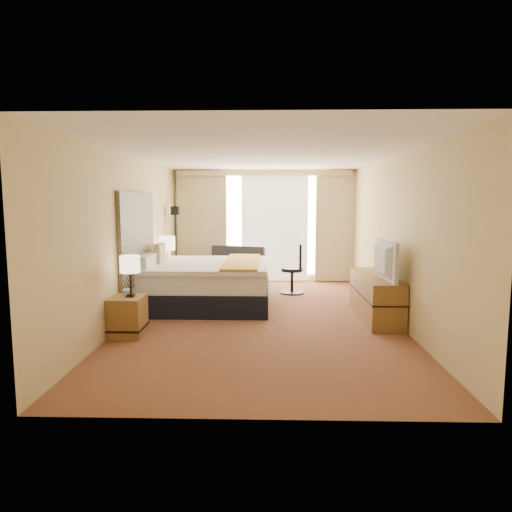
{
  "coord_description": "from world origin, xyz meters",
  "views": [
    {
      "loc": [
        0.1,
        -7.25,
        1.88
      ],
      "look_at": [
        -0.11,
        0.4,
        0.96
      ],
      "focal_mm": 32.0,
      "sensor_mm": 36.0,
      "label": 1
    }
  ],
  "objects_px": {
    "nightstand_right": "(167,284)",
    "desk_chair": "(295,271)",
    "nightstand_left": "(128,316)",
    "lamp_right": "(167,244)",
    "loveseat": "(235,272)",
    "television": "(379,260)",
    "bed": "(204,283)",
    "lamp_left": "(130,265)",
    "floor_lamp": "(176,230)",
    "media_dresser": "(376,297)"
  },
  "relations": [
    {
      "from": "loveseat",
      "to": "bed",
      "type": "bearing_deg",
      "value": -84.31
    },
    {
      "from": "loveseat",
      "to": "floor_lamp",
      "type": "relative_size",
      "value": 0.86
    },
    {
      "from": "lamp_left",
      "to": "floor_lamp",
      "type": "bearing_deg",
      "value": 91.36
    },
    {
      "from": "bed",
      "to": "lamp_right",
      "type": "relative_size",
      "value": 3.52
    },
    {
      "from": "media_dresser",
      "to": "lamp_left",
      "type": "distance_m",
      "value": 3.85
    },
    {
      "from": "nightstand_right",
      "to": "lamp_left",
      "type": "height_order",
      "value": "lamp_left"
    },
    {
      "from": "desk_chair",
      "to": "lamp_right",
      "type": "height_order",
      "value": "lamp_right"
    },
    {
      "from": "nightstand_right",
      "to": "bed",
      "type": "distance_m",
      "value": 1.02
    },
    {
      "from": "floor_lamp",
      "to": "lamp_left",
      "type": "distance_m",
      "value": 3.59
    },
    {
      "from": "media_dresser",
      "to": "bed",
      "type": "distance_m",
      "value": 3.02
    },
    {
      "from": "loveseat",
      "to": "desk_chair",
      "type": "distance_m",
      "value": 1.61
    },
    {
      "from": "media_dresser",
      "to": "lamp_right",
      "type": "xyz_separation_m",
      "value": [
        -3.69,
        1.48,
        0.71
      ]
    },
    {
      "from": "media_dresser",
      "to": "bed",
      "type": "bearing_deg",
      "value": 163.62
    },
    {
      "from": "lamp_left",
      "to": "television",
      "type": "xyz_separation_m",
      "value": [
        3.6,
        0.67,
        0.0
      ]
    },
    {
      "from": "nightstand_left",
      "to": "media_dresser",
      "type": "height_order",
      "value": "media_dresser"
    },
    {
      "from": "bed",
      "to": "floor_lamp",
      "type": "relative_size",
      "value": 1.3
    },
    {
      "from": "lamp_left",
      "to": "bed",
      "type": "bearing_deg",
      "value": 68.32
    },
    {
      "from": "television",
      "to": "nightstand_left",
      "type": "bearing_deg",
      "value": 99.11
    },
    {
      "from": "bed",
      "to": "lamp_right",
      "type": "xyz_separation_m",
      "value": [
        -0.8,
        0.63,
        0.65
      ]
    },
    {
      "from": "bed",
      "to": "television",
      "type": "relative_size",
      "value": 2.21
    },
    {
      "from": "nightstand_right",
      "to": "desk_chair",
      "type": "relative_size",
      "value": 0.54
    },
    {
      "from": "lamp_right",
      "to": "television",
      "type": "relative_size",
      "value": 0.63
    },
    {
      "from": "bed",
      "to": "television",
      "type": "distance_m",
      "value": 3.15
    },
    {
      "from": "loveseat",
      "to": "desk_chair",
      "type": "relative_size",
      "value": 1.48
    },
    {
      "from": "nightstand_right",
      "to": "floor_lamp",
      "type": "height_order",
      "value": "floor_lamp"
    },
    {
      "from": "desk_chair",
      "to": "television",
      "type": "bearing_deg",
      "value": -56.12
    },
    {
      "from": "floor_lamp",
      "to": "nightstand_left",
      "type": "bearing_deg",
      "value": -89.52
    },
    {
      "from": "nightstand_right",
      "to": "loveseat",
      "type": "distance_m",
      "value": 1.9
    },
    {
      "from": "bed",
      "to": "desk_chair",
      "type": "xyz_separation_m",
      "value": [
        1.71,
        1.12,
        0.05
      ]
    },
    {
      "from": "nightstand_right",
      "to": "lamp_left",
      "type": "relative_size",
      "value": 0.95
    },
    {
      "from": "floor_lamp",
      "to": "lamp_left",
      "type": "bearing_deg",
      "value": -88.64
    },
    {
      "from": "bed",
      "to": "desk_chair",
      "type": "bearing_deg",
      "value": 33.26
    },
    {
      "from": "nightstand_left",
      "to": "lamp_right",
      "type": "relative_size",
      "value": 0.84
    },
    {
      "from": "media_dresser",
      "to": "television",
      "type": "xyz_separation_m",
      "value": [
        -0.05,
        -0.38,
        0.65
      ]
    },
    {
      "from": "nightstand_left",
      "to": "floor_lamp",
      "type": "bearing_deg",
      "value": 90.48
    },
    {
      "from": "nightstand_right",
      "to": "lamp_left",
      "type": "bearing_deg",
      "value": -88.74
    },
    {
      "from": "loveseat",
      "to": "floor_lamp",
      "type": "xyz_separation_m",
      "value": [
        -1.24,
        -0.37,
        0.97
      ]
    },
    {
      "from": "loveseat",
      "to": "lamp_right",
      "type": "bearing_deg",
      "value": -113.29
    },
    {
      "from": "floor_lamp",
      "to": "television",
      "type": "xyz_separation_m",
      "value": [
        3.68,
        -2.91,
        -0.25
      ]
    },
    {
      "from": "bed",
      "to": "lamp_right",
      "type": "distance_m",
      "value": 1.21
    },
    {
      "from": "desk_chair",
      "to": "floor_lamp",
      "type": "bearing_deg",
      "value": 175.54
    },
    {
      "from": "nightstand_left",
      "to": "loveseat",
      "type": "relative_size",
      "value": 0.36
    },
    {
      "from": "nightstand_left",
      "to": "media_dresser",
      "type": "relative_size",
      "value": 0.31
    },
    {
      "from": "loveseat",
      "to": "television",
      "type": "xyz_separation_m",
      "value": [
        2.44,
        -3.28,
        0.72
      ]
    },
    {
      "from": "loveseat",
      "to": "nightstand_right",
      "type": "bearing_deg",
      "value": -112.93
    },
    {
      "from": "loveseat",
      "to": "television",
      "type": "relative_size",
      "value": 1.46
    },
    {
      "from": "desk_chair",
      "to": "television",
      "type": "relative_size",
      "value": 0.99
    },
    {
      "from": "floor_lamp",
      "to": "desk_chair",
      "type": "distance_m",
      "value": 2.73
    },
    {
      "from": "bed",
      "to": "floor_lamp",
      "type": "distance_m",
      "value": 2.06
    },
    {
      "from": "desk_chair",
      "to": "lamp_left",
      "type": "bearing_deg",
      "value": -121.16
    }
  ]
}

